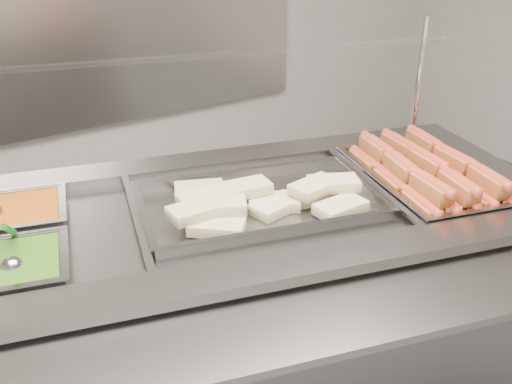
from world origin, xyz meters
TOP-DOWN VIEW (x-y plane):
  - back_panel at (0.00, 2.45)m, footprint 3.00×0.04m
  - steam_counter at (-0.15, 0.52)m, footprint 2.16×1.42m
  - tray_rail at (-0.31, 0.00)m, footprint 1.90×0.90m
  - sneeze_guard at (-0.08, 0.74)m, footprint 1.76×0.80m
  - pan_hotdogs at (0.49, 0.33)m, footprint 0.51×0.66m
  - pan_wraps at (-0.09, 0.50)m, footprint 0.81×0.61m
  - pan_beans at (-0.76, 0.86)m, footprint 0.38×0.34m
  - pan_peas at (-0.85, 0.57)m, footprint 0.38×0.34m
  - hotdogs_in_buns at (0.49, 0.33)m, footprint 0.46×0.61m
  - tortilla_wraps at (-0.10, 0.48)m, footprint 0.62×0.48m
  - serving_spoon at (-0.82, 0.56)m, footprint 0.08×0.19m

SIDE VIEW (x-z plane):
  - steam_counter at x=-0.15m, z-range 0.00..0.95m
  - tray_rail at x=-0.31m, z-range 0.87..0.93m
  - pan_hotdogs at x=0.49m, z-range 0.85..0.96m
  - pan_beans at x=-0.76m, z-range 0.86..0.96m
  - pan_peas at x=-0.85m, z-range 0.86..0.96m
  - pan_wraps at x=-0.09m, z-range 0.89..0.96m
  - tortilla_wraps at x=-0.10m, z-range 0.92..0.99m
  - hotdogs_in_buns at x=0.49m, z-range 0.90..1.02m
  - serving_spoon at x=-0.82m, z-range 0.89..1.04m
  - back_panel at x=0.00m, z-range 0.60..1.80m
  - sneeze_guard at x=-0.08m, z-range 1.10..1.57m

